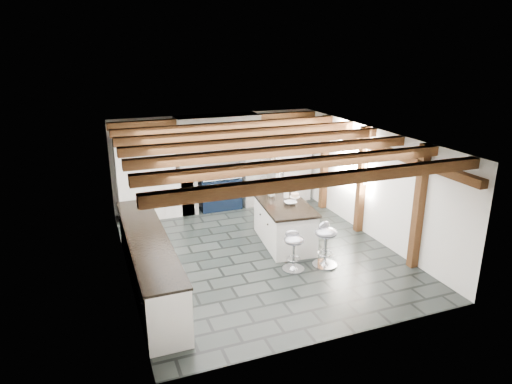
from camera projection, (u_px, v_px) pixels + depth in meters
name	position (u px, v px, depth m)	size (l,w,h in m)	color
ground	(259.00, 251.00, 9.02)	(6.00, 6.00, 0.00)	black
room_shell	(208.00, 183.00, 9.74)	(6.00, 6.03, 6.00)	white
range_cooker	(219.00, 190.00, 11.25)	(1.00, 0.63, 0.99)	black
kitchen_island	(284.00, 223.00, 9.28)	(1.10, 1.84, 1.15)	white
bar_stool_near	(325.00, 239.00, 8.29)	(0.54, 0.54, 0.84)	silver
bar_stool_far	(294.00, 246.00, 8.16)	(0.46, 0.46, 0.75)	silver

